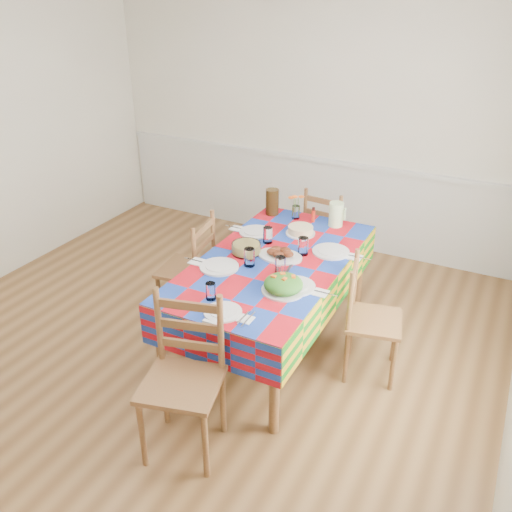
% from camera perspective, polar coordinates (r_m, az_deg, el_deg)
% --- Properties ---
extents(room, '(4.58, 5.08, 2.78)m').
position_cam_1_polar(room, '(3.53, -9.65, 6.59)').
color(room, brown).
rests_on(room, ground).
extents(wainscot, '(4.41, 0.06, 0.92)m').
position_cam_1_polar(wainscot, '(5.88, 5.37, 6.38)').
color(wainscot, silver).
rests_on(wainscot, room).
extents(dining_table, '(1.01, 1.87, 0.73)m').
position_cam_1_polar(dining_table, '(4.01, 1.81, -1.44)').
color(dining_table, brown).
rests_on(dining_table, room).
extents(setting_near_head, '(0.39, 0.26, 0.12)m').
position_cam_1_polar(setting_near_head, '(3.41, -3.90, -5.10)').
color(setting_near_head, silver).
rests_on(setting_near_head, dining_table).
extents(setting_left_near, '(0.51, 0.30, 0.14)m').
position_cam_1_polar(setting_left_near, '(3.87, -2.82, -0.73)').
color(setting_left_near, silver).
rests_on(setting_left_near, dining_table).
extents(setting_left_far, '(0.48, 0.29, 0.13)m').
position_cam_1_polar(setting_left_far, '(4.33, 0.32, 2.46)').
color(setting_left_far, silver).
rests_on(setting_left_far, dining_table).
extents(setting_right_near, '(0.50, 0.29, 0.13)m').
position_cam_1_polar(setting_right_near, '(3.68, 3.67, -2.36)').
color(setting_right_near, silver).
rests_on(setting_right_near, dining_table).
extents(setting_right_far, '(0.53, 0.30, 0.13)m').
position_cam_1_polar(setting_right_far, '(4.08, 6.93, 0.67)').
color(setting_right_far, silver).
rests_on(setting_right_far, dining_table).
extents(meat_platter, '(0.34, 0.24, 0.07)m').
position_cam_1_polar(meat_platter, '(4.00, 2.55, 0.23)').
color(meat_platter, silver).
rests_on(meat_platter, dining_table).
extents(salad_platter, '(0.29, 0.29, 0.12)m').
position_cam_1_polar(salad_platter, '(3.57, 2.90, -3.04)').
color(salad_platter, silver).
rests_on(salad_platter, dining_table).
extents(pasta_bowl, '(0.22, 0.22, 0.08)m').
position_cam_1_polar(pasta_bowl, '(4.05, -1.04, 0.84)').
color(pasta_bowl, white).
rests_on(pasta_bowl, dining_table).
extents(cake, '(0.24, 0.24, 0.07)m').
position_cam_1_polar(cake, '(4.38, 4.71, 2.71)').
color(cake, silver).
rests_on(cake, dining_table).
extents(serving_utensils, '(0.14, 0.31, 0.01)m').
position_cam_1_polar(serving_utensils, '(3.86, 3.13, -1.24)').
color(serving_utensils, black).
rests_on(serving_utensils, dining_table).
extents(flower_vase, '(0.14, 0.11, 0.22)m').
position_cam_1_polar(flower_vase, '(4.64, 4.21, 5.02)').
color(flower_vase, white).
rests_on(flower_vase, dining_table).
extents(hot_sauce, '(0.03, 0.03, 0.13)m').
position_cam_1_polar(hot_sauce, '(4.60, 6.05, 4.35)').
color(hot_sauce, red).
rests_on(hot_sauce, dining_table).
extents(green_pitcher, '(0.12, 0.12, 0.20)m').
position_cam_1_polar(green_pitcher, '(4.53, 8.42, 4.36)').
color(green_pitcher, '#C9EFA9').
rests_on(green_pitcher, dining_table).
extents(tea_pitcher, '(0.11, 0.11, 0.23)m').
position_cam_1_polar(tea_pitcher, '(4.71, 1.72, 5.73)').
color(tea_pitcher, black).
rests_on(tea_pitcher, dining_table).
extents(name_card, '(0.09, 0.03, 0.02)m').
position_cam_1_polar(name_card, '(3.27, -4.93, -6.99)').
color(name_card, silver).
rests_on(name_card, dining_table).
extents(chair_near, '(0.53, 0.52, 1.00)m').
position_cam_1_polar(chair_near, '(3.26, -7.60, -12.70)').
color(chair_near, brown).
rests_on(chair_near, room).
extents(chair_far, '(0.44, 0.42, 0.90)m').
position_cam_1_polar(chair_far, '(5.08, 7.48, 2.27)').
color(chair_far, brown).
rests_on(chair_far, room).
extents(chair_left, '(0.44, 0.46, 0.93)m').
position_cam_1_polar(chair_left, '(4.43, -6.92, -1.44)').
color(chair_left, brown).
rests_on(chair_left, room).
extents(chair_right, '(0.45, 0.47, 0.89)m').
position_cam_1_polar(chair_right, '(3.90, 11.74, -6.57)').
color(chair_right, brown).
rests_on(chair_right, room).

